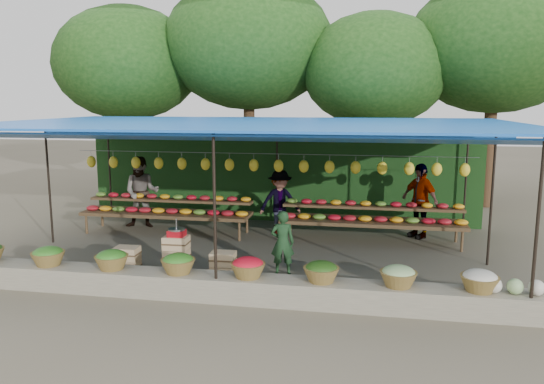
# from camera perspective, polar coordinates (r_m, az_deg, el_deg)

# --- Properties ---
(ground) EXTENTS (60.00, 60.00, 0.00)m
(ground) POSITION_cam_1_polar(r_m,az_deg,el_deg) (11.59, -1.95, -6.54)
(ground) COLOR brown
(ground) RESTS_ON ground
(stone_curb) EXTENTS (10.60, 0.55, 0.40)m
(stone_curb) POSITION_cam_1_polar(r_m,az_deg,el_deg) (8.99, -5.75, -10.13)
(stone_curb) COLOR #6D6757
(stone_curb) RESTS_ON ground
(stall_canopy) EXTENTS (10.80, 6.60, 2.82)m
(stall_canopy) POSITION_cam_1_polar(r_m,az_deg,el_deg) (11.19, -1.96, 6.84)
(stall_canopy) COLOR black
(stall_canopy) RESTS_ON ground
(produce_baskets) EXTENTS (8.98, 0.58, 0.34)m
(produce_baskets) POSITION_cam_1_polar(r_m,az_deg,el_deg) (8.90, -6.41, -7.88)
(produce_baskets) COLOR brown
(produce_baskets) RESTS_ON stone_curb
(netting_backdrop) EXTENTS (10.60, 0.06, 2.50)m
(netting_backdrop) POSITION_cam_1_polar(r_m,az_deg,el_deg) (14.35, 0.71, 1.75)
(netting_backdrop) COLOR #214719
(netting_backdrop) RESTS_ON ground
(tree_row) EXTENTS (16.51, 5.50, 7.12)m
(tree_row) POSITION_cam_1_polar(r_m,az_deg,el_deg) (17.11, 4.16, 14.61)
(tree_row) COLOR #372114
(tree_row) RESTS_ON ground
(fruit_table_left) EXTENTS (4.21, 0.95, 0.93)m
(fruit_table_left) POSITION_cam_1_polar(r_m,az_deg,el_deg) (13.41, -11.17, -1.79)
(fruit_table_left) COLOR #44321B
(fruit_table_left) RESTS_ON ground
(fruit_table_right) EXTENTS (4.21, 0.95, 0.93)m
(fruit_table_right) POSITION_cam_1_polar(r_m,az_deg,el_deg) (12.50, 10.71, -2.62)
(fruit_table_right) COLOR #44321B
(fruit_table_right) RESTS_ON ground
(crate_counter) EXTENTS (2.36, 0.36, 0.77)m
(crate_counter) POSITION_cam_1_polar(r_m,az_deg,el_deg) (10.18, -10.36, -7.19)
(crate_counter) COLOR tan
(crate_counter) RESTS_ON ground
(weighing_scale) EXTENTS (0.32, 0.32, 0.34)m
(weighing_scale) POSITION_cam_1_polar(r_m,az_deg,el_deg) (10.02, -10.22, -4.26)
(weighing_scale) COLOR #B80E19
(weighing_scale) RESTS_ON crate_counter
(vendor_seated) EXTENTS (0.49, 0.37, 1.23)m
(vendor_seated) POSITION_cam_1_polar(r_m,az_deg,el_deg) (10.03, 1.14, -5.47)
(vendor_seated) COLOR #1C3D1E
(vendor_seated) RESTS_ON ground
(customer_left) EXTENTS (1.02, 0.86, 1.85)m
(customer_left) POSITION_cam_1_polar(r_m,az_deg,el_deg) (14.07, -13.83, -0.04)
(customer_left) COLOR slate
(customer_left) RESTS_ON ground
(customer_mid) EXTENTS (1.16, 0.91, 1.58)m
(customer_mid) POSITION_cam_1_polar(r_m,az_deg,el_deg) (13.11, 0.86, -1.06)
(customer_mid) COLOR slate
(customer_mid) RESTS_ON ground
(customer_right) EXTENTS (1.04, 1.07, 1.80)m
(customer_right) POSITION_cam_1_polar(r_m,az_deg,el_deg) (13.16, 15.58, -0.89)
(customer_right) COLOR slate
(customer_right) RESTS_ON ground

